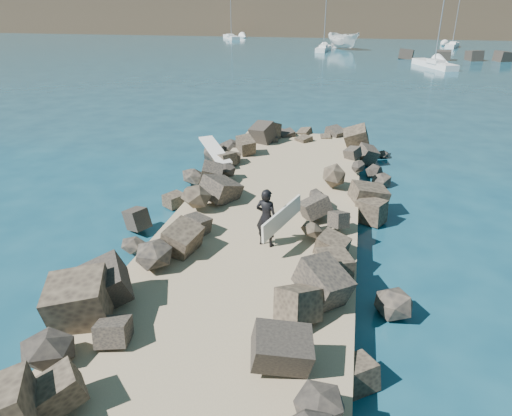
# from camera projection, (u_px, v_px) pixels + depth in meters

# --- Properties ---
(ground) EXTENTS (800.00, 800.00, 0.00)m
(ground) POSITION_uv_depth(u_px,v_px,m) (262.00, 237.00, 14.90)
(ground) COLOR #0F384C
(ground) RESTS_ON ground
(jetty) EXTENTS (6.00, 26.00, 0.60)m
(jetty) POSITION_uv_depth(u_px,v_px,m) (249.00, 260.00, 13.00)
(jetty) COLOR #8C7759
(jetty) RESTS_ON ground
(riprap_left) EXTENTS (2.60, 22.00, 1.00)m
(riprap_left) POSITION_uv_depth(u_px,v_px,m) (160.00, 236.00, 13.92)
(riprap_left) COLOR black
(riprap_left) RESTS_ON ground
(riprap_right) EXTENTS (2.60, 22.00, 1.00)m
(riprap_right) POSITION_uv_depth(u_px,v_px,m) (353.00, 257.00, 12.80)
(riprap_right) COLOR black
(riprap_right) RESTS_ON ground
(surfboard_resting) EXTENTS (2.03, 2.40, 0.08)m
(surfboard_resting) POSITION_uv_depth(u_px,v_px,m) (215.00, 153.00, 19.81)
(surfboard_resting) COLOR silver
(surfboard_resting) RESTS_ON riprap_left
(boat_imported) EXTENTS (6.49, 6.93, 2.67)m
(boat_imported) POSITION_uv_depth(u_px,v_px,m) (343.00, 40.00, 72.88)
(boat_imported) COLOR white
(boat_imported) RESTS_ON ground
(surfer_with_board) EXTENTS (1.20, 2.05, 1.74)m
(surfer_with_board) POSITION_uv_depth(u_px,v_px,m) (269.00, 218.00, 12.85)
(surfer_with_board) COLOR black
(surfer_with_board) RESTS_ON jetty
(sailboat_d) EXTENTS (3.20, 6.46, 7.71)m
(sailboat_d) POSITION_uv_depth(u_px,v_px,m) (452.00, 45.00, 76.21)
(sailboat_d) COLOR silver
(sailboat_d) RESTS_ON ground
(sailboat_b) EXTENTS (2.06, 6.79, 8.10)m
(sailboat_b) POSITION_uv_depth(u_px,v_px,m) (324.00, 49.00, 70.81)
(sailboat_b) COLOR silver
(sailboat_b) RESTS_ON ground
(sailboat_e) EXTENTS (5.17, 7.51, 9.16)m
(sailboat_e) POSITION_uv_depth(u_px,v_px,m) (231.00, 37.00, 93.68)
(sailboat_e) COLOR silver
(sailboat_e) RESTS_ON ground
(sailboat_c) EXTENTS (4.45, 7.70, 9.15)m
(sailboat_c) POSITION_uv_depth(u_px,v_px,m) (434.00, 64.00, 53.14)
(sailboat_c) COLOR silver
(sailboat_c) RESTS_ON ground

